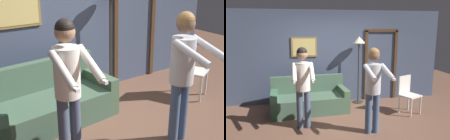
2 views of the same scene
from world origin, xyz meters
TOP-DOWN VIEW (x-y plane):
  - back_wall_assembly at (0.01, 1.93)m, footprint 6.40×0.10m
  - couch at (-0.67, 1.19)m, footprint 1.97×1.03m
  - torchiere_lamp at (0.72, 1.65)m, footprint 0.34×0.34m
  - person_standing_left at (-0.83, 0.22)m, footprint 0.45×0.68m
  - person_standing_right at (0.53, -0.23)m, footprint 0.46×0.71m
  - dining_chair_distant at (1.74, 0.70)m, footprint 0.56×0.56m

SIDE VIEW (x-z plane):
  - couch at x=-0.67m, z-range -0.16..0.71m
  - dining_chair_distant at x=1.74m, z-range 0.06..0.99m
  - person_standing_left at x=-0.83m, z-range 0.18..1.91m
  - person_standing_right at x=0.53m, z-range 0.19..1.92m
  - back_wall_assembly at x=0.01m, z-range 0.00..2.60m
  - torchiere_lamp at x=0.72m, z-range 0.63..2.51m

